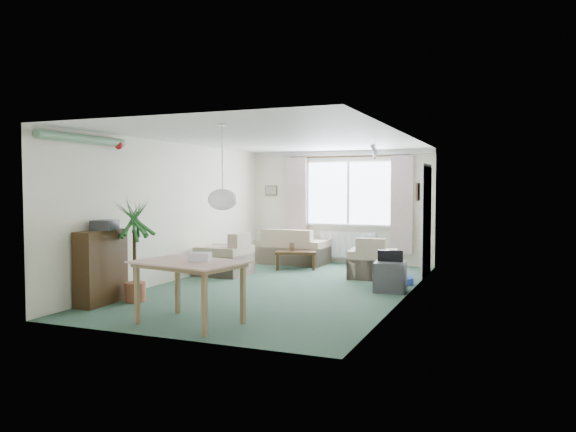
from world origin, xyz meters
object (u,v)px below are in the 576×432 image
at_px(bookshelf, 101,267).
at_px(pet_bed, 396,280).
at_px(sofa, 292,246).
at_px(armchair_left, 224,254).
at_px(coffee_table, 295,260).
at_px(houseplant, 135,250).
at_px(dining_table, 190,293).
at_px(tv_cube, 390,277).
at_px(armchair_corner, 373,257).

bearing_deg(bookshelf, pet_bed, 39.50).
height_order(sofa, bookshelf, bookshelf).
relative_size(armchair_left, coffee_table, 1.09).
height_order(coffee_table, houseplant, houseplant).
xyz_separation_m(houseplant, pet_bed, (3.16, 2.86, -0.68)).
height_order(armchair_left, bookshelf, bookshelf).
distance_m(armchair_left, houseplant, 2.65).
distance_m(houseplant, dining_table, 1.69).
bearing_deg(coffee_table, tv_cube, -36.24).
bearing_deg(pet_bed, armchair_left, -175.79).
xyz_separation_m(armchair_corner, pet_bed, (0.51, -0.47, -0.31)).
xyz_separation_m(sofa, pet_bed, (2.55, -1.67, -0.31)).
bearing_deg(bookshelf, armchair_left, 80.66).
xyz_separation_m(coffee_table, dining_table, (0.45, -4.60, 0.19)).
relative_size(bookshelf, houseplant, 0.70).
xyz_separation_m(coffee_table, tv_cube, (2.24, -1.64, 0.05)).
height_order(dining_table, tv_cube, dining_table).
bearing_deg(dining_table, armchair_corner, 73.56).
xyz_separation_m(armchair_left, pet_bed, (3.15, 0.23, -0.33)).
height_order(houseplant, pet_bed, houseplant).
bearing_deg(tv_cube, houseplant, -150.81).
bearing_deg(coffee_table, dining_table, -84.39).
relative_size(sofa, tv_cube, 2.90).
bearing_deg(dining_table, pet_bed, 64.77).
distance_m(houseplant, tv_cube, 3.89).
relative_size(sofa, coffee_table, 1.86).
xyz_separation_m(bookshelf, dining_table, (1.76, -0.51, -0.15)).
bearing_deg(armchair_corner, coffee_table, -20.59).
height_order(sofa, coffee_table, sofa).
xyz_separation_m(houseplant, tv_cube, (3.21, 2.14, -0.50)).
xyz_separation_m(sofa, armchair_corner, (2.04, -1.20, -0.00)).
distance_m(bookshelf, houseplant, 0.51).
distance_m(sofa, armchair_left, 1.99).
xyz_separation_m(bookshelf, tv_cube, (3.54, 2.45, -0.28)).
height_order(bookshelf, pet_bed, bookshelf).
height_order(dining_table, pet_bed, dining_table).
bearing_deg(tv_cube, armchair_corner, 110.67).
bearing_deg(armchair_corner, dining_table, 67.98).
height_order(armchair_corner, armchair_left, armchair_left).
xyz_separation_m(sofa, bookshelf, (-0.94, -4.84, 0.14)).
height_order(houseplant, tv_cube, houseplant).
height_order(houseplant, dining_table, houseplant).
relative_size(sofa, houseplant, 1.01).
bearing_deg(houseplant, tv_cube, 33.71).
distance_m(dining_table, tv_cube, 3.46).
bearing_deg(bookshelf, houseplant, 40.31).
relative_size(coffee_table, houseplant, 0.54).
xyz_separation_m(armchair_left, bookshelf, (-0.34, -2.94, 0.12)).
bearing_deg(pet_bed, bookshelf, -137.76).
xyz_separation_m(tv_cube, pet_bed, (-0.05, 0.72, -0.18)).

